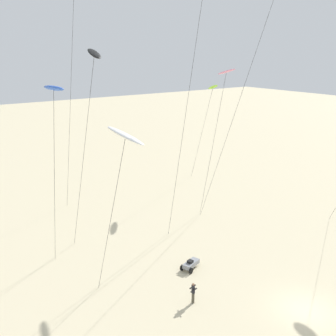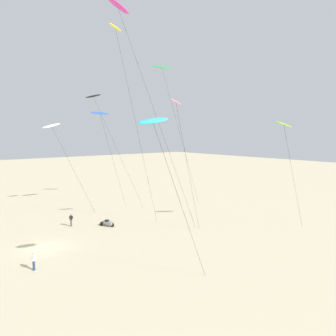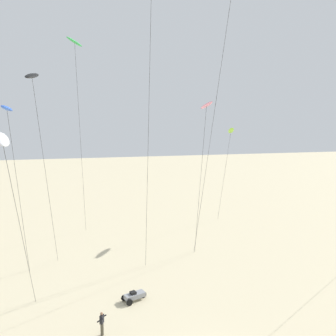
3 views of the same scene
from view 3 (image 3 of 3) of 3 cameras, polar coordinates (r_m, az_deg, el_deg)
name	(u,v)px [view 3 (image 3 of 3)]	position (r m, az deg, el deg)	size (l,w,h in m)	color
kite_lime	(231,132)	(45.83, 10.64, 6.09)	(1.41, 5.96, 13.95)	#8CD833
kite_green	(75,45)	(38.72, -15.60, 19.58)	(2.17, 9.34, 23.21)	green
kite_pink	(206,109)	(32.99, 6.52, 9.92)	(0.80, 4.84, 16.48)	pink
kite_blue	(7,110)	(29.95, -25.71, 8.95)	(0.87, 6.00, 15.86)	blue
kite_black	(32,79)	(27.77, -22.09, 13.87)	(1.36, 9.55, 18.31)	black
kite_white	(2,141)	(21.78, -26.36, 4.20)	(1.48, 7.66, 13.97)	white
kite_flyer_nearest	(102,323)	(25.40, -11.18, -24.45)	(0.69, 0.70, 1.67)	#4C4738
beach_buggy	(134,296)	(29.24, -5.77, -20.82)	(2.13, 1.41, 0.82)	gray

